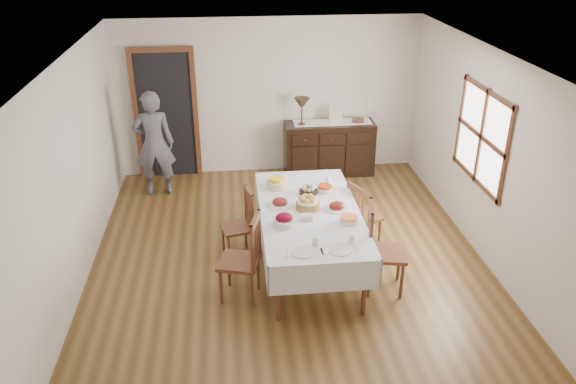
{
  "coord_description": "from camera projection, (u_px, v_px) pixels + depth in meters",
  "views": [
    {
      "loc": [
        -0.68,
        -6.05,
        3.97
      ],
      "look_at": [
        0.0,
        0.1,
        0.95
      ],
      "focal_mm": 35.0,
      "sensor_mm": 36.0,
      "label": 1
    }
  ],
  "objects": [
    {
      "name": "chair_right_near",
      "position": [
        381.0,
        248.0,
        6.47
      ],
      "size": [
        0.54,
        0.54,
        1.09
      ],
      "rotation": [
        0.0,
        0.0,
        1.37
      ],
      "color": "brown",
      "rests_on": "ground"
    },
    {
      "name": "setting_left",
      "position": [
        307.0,
        248.0,
        5.94
      ],
      "size": [
        0.42,
        0.31,
        0.1
      ],
      "color": "silver",
      "rests_on": "dining_table"
    },
    {
      "name": "ham_platter_a",
      "position": [
        280.0,
        203.0,
        6.87
      ],
      "size": [
        0.32,
        0.32,
        0.11
      ],
      "color": "silver",
      "rests_on": "dining_table"
    },
    {
      "name": "casserole_dish",
      "position": [
        349.0,
        219.0,
        6.47
      ],
      "size": [
        0.21,
        0.21,
        0.08
      ],
      "color": "silver",
      "rests_on": "dining_table"
    },
    {
      "name": "runner",
      "position": [
        332.0,
        122.0,
        9.38
      ],
      "size": [
        1.3,
        0.35,
        0.01
      ],
      "color": "white",
      "rests_on": "sideboard"
    },
    {
      "name": "glass_far_b",
      "position": [
        328.0,
        179.0,
        7.43
      ],
      "size": [
        0.06,
        0.06,
        0.1
      ],
      "color": "white",
      "rests_on": "dining_table"
    },
    {
      "name": "chair_left_far",
      "position": [
        240.0,
        223.0,
        7.18
      ],
      "size": [
        0.45,
        0.45,
        0.91
      ],
      "rotation": [
        0.0,
        0.0,
        -1.35
      ],
      "color": "brown",
      "rests_on": "ground"
    },
    {
      "name": "dining_table",
      "position": [
        310.0,
        217.0,
        6.8
      ],
      "size": [
        1.21,
        2.36,
        0.81
      ],
      "rotation": [
        0.0,
        0.0,
        -0.01
      ],
      "color": "silver",
      "rests_on": "ground"
    },
    {
      "name": "room_shell",
      "position": [
        273.0,
        130.0,
        6.85
      ],
      "size": [
        5.02,
        6.02,
        2.65
      ],
      "color": "white",
      "rests_on": "ground"
    },
    {
      "name": "chair_right_far",
      "position": [
        362.0,
        214.0,
        7.41
      ],
      "size": [
        0.49,
        0.49,
        0.9
      ],
      "rotation": [
        0.0,
        0.0,
        1.97
      ],
      "color": "brown",
      "rests_on": "ground"
    },
    {
      "name": "setting_right",
      "position": [
        344.0,
        246.0,
        5.98
      ],
      "size": [
        0.42,
        0.31,
        0.1
      ],
      "color": "silver",
      "rests_on": "dining_table"
    },
    {
      "name": "person",
      "position": [
        154.0,
        140.0,
        8.63
      ],
      "size": [
        0.58,
        0.39,
        1.8
      ],
      "primitive_type": "imported",
      "rotation": [
        0.0,
        0.0,
        3.2
      ],
      "color": "#575561",
      "rests_on": "ground"
    },
    {
      "name": "picture_frame",
      "position": [
        336.0,
        116.0,
        9.26
      ],
      "size": [
        0.22,
        0.08,
        0.28
      ],
      "color": "beige",
      "rests_on": "sideboard"
    },
    {
      "name": "glass_far_a",
      "position": [
        285.0,
        179.0,
        7.43
      ],
      "size": [
        0.07,
        0.07,
        0.11
      ],
      "color": "white",
      "rests_on": "dining_table"
    },
    {
      "name": "sideboard",
      "position": [
        329.0,
        148.0,
        9.54
      ],
      "size": [
        1.5,
        0.55,
        0.9
      ],
      "color": "black",
      "rests_on": "ground"
    },
    {
      "name": "egg_basket",
      "position": [
        308.0,
        191.0,
        7.15
      ],
      "size": [
        0.23,
        0.23,
        0.11
      ],
      "color": "black",
      "rests_on": "dining_table"
    },
    {
      "name": "chair_left_near",
      "position": [
        244.0,
        257.0,
        6.32
      ],
      "size": [
        0.54,
        0.54,
        1.06
      ],
      "rotation": [
        0.0,
        0.0,
        -1.84
      ],
      "color": "brown",
      "rests_on": "ground"
    },
    {
      "name": "bread_basket",
      "position": [
        307.0,
        203.0,
        6.77
      ],
      "size": [
        0.28,
        0.28,
        0.17
      ],
      "color": "olive",
      "rests_on": "dining_table"
    },
    {
      "name": "pineapple_bowl",
      "position": [
        277.0,
        183.0,
        7.3
      ],
      "size": [
        0.26,
        0.26,
        0.14
      ],
      "color": "beige",
      "rests_on": "dining_table"
    },
    {
      "name": "deco_bowl",
      "position": [
        358.0,
        121.0,
        9.38
      ],
      "size": [
        0.2,
        0.2,
        0.06
      ],
      "color": "brown",
      "rests_on": "sideboard"
    },
    {
      "name": "butter_dish",
      "position": [
        306.0,
        217.0,
        6.52
      ],
      "size": [
        0.14,
        0.09,
        0.07
      ],
      "color": "silver",
      "rests_on": "dining_table"
    },
    {
      "name": "ground",
      "position": [
        289.0,
        262.0,
        7.21
      ],
      "size": [
        6.0,
        6.0,
        0.0
      ],
      "primitive_type": "plane",
      "color": "brown"
    },
    {
      "name": "carrot_bowl",
      "position": [
        325.0,
        188.0,
        7.21
      ],
      "size": [
        0.21,
        0.21,
        0.08
      ],
      "color": "silver",
      "rests_on": "dining_table"
    },
    {
      "name": "beet_bowl",
      "position": [
        284.0,
        220.0,
        6.39
      ],
      "size": [
        0.25,
        0.25,
        0.16
      ],
      "color": "silver",
      "rests_on": "dining_table"
    },
    {
      "name": "ham_platter_b",
      "position": [
        337.0,
        207.0,
        6.78
      ],
      "size": [
        0.31,
        0.31,
        0.11
      ],
      "color": "silver",
      "rests_on": "dining_table"
    },
    {
      "name": "table_lamp",
      "position": [
        302.0,
        104.0,
        9.11
      ],
      "size": [
        0.26,
        0.26,
        0.46
      ],
      "color": "brown",
      "rests_on": "sideboard"
    }
  ]
}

